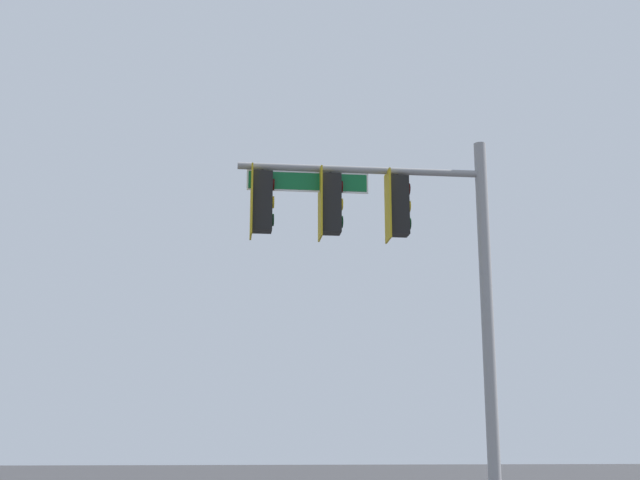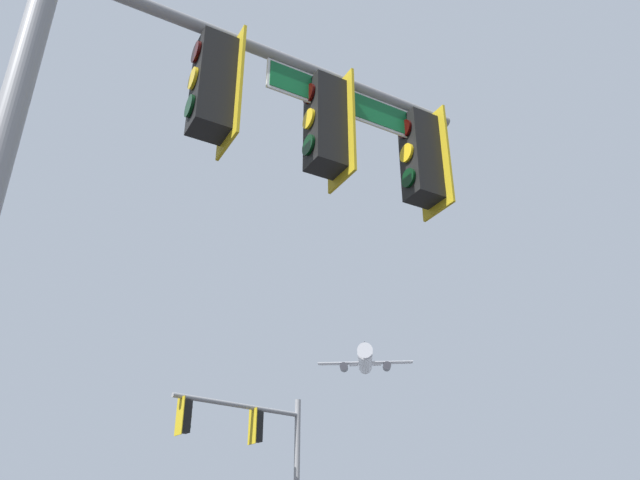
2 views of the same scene
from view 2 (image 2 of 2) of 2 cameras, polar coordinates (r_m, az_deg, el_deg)
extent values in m
cylinder|color=gray|center=(6.86, -3.79, 16.33)|extent=(4.41, 1.23, 0.13)
cube|color=gold|center=(6.28, -8.10, 13.26)|extent=(0.16, 0.51, 1.30)
cube|color=black|center=(6.23, -9.76, 13.76)|extent=(0.43, 0.40, 1.10)
cylinder|color=black|center=(6.64, -9.34, 17.75)|extent=(0.04, 0.04, 0.12)
cylinder|color=#340503|center=(6.41, -11.26, 16.50)|extent=(0.08, 0.22, 0.22)
cylinder|color=yellow|center=(6.19, -11.54, 14.28)|extent=(0.08, 0.22, 0.22)
cylinder|color=black|center=(5.98, -11.84, 11.90)|extent=(0.08, 0.22, 0.22)
cube|color=gold|center=(6.69, 1.94, 10.01)|extent=(0.16, 0.51, 1.30)
cube|color=black|center=(6.62, 0.51, 10.50)|extent=(0.43, 0.40, 1.10)
cylinder|color=black|center=(7.01, 0.49, 14.46)|extent=(0.04, 0.04, 0.12)
cylinder|color=#340503|center=(6.75, -1.02, 13.23)|extent=(0.08, 0.22, 0.22)
cylinder|color=yellow|center=(6.54, -1.04, 11.02)|extent=(0.08, 0.22, 0.22)
cylinder|color=black|center=(6.34, -1.07, 8.67)|extent=(0.08, 0.22, 0.22)
cube|color=gold|center=(7.30, 10.39, 6.98)|extent=(0.16, 0.51, 1.30)
cube|color=black|center=(7.20, 9.20, 7.42)|extent=(0.43, 0.40, 1.10)
cylinder|color=black|center=(7.56, 8.86, 11.23)|extent=(0.04, 0.04, 0.12)
cylinder|color=#340503|center=(7.29, 7.75, 10.02)|extent=(0.08, 0.22, 0.22)
cylinder|color=yellow|center=(7.09, 7.91, 7.89)|extent=(0.08, 0.22, 0.22)
cylinder|color=black|center=(6.91, 8.09, 5.65)|extent=(0.08, 0.22, 0.22)
cube|color=#0F602D|center=(7.04, 3.51, 12.11)|extent=(2.10, 0.57, 0.32)
cube|color=white|center=(7.04, 3.51, 12.11)|extent=(2.15, 0.57, 0.38)
cylinder|color=gray|center=(24.07, -7.39, -14.78)|extent=(5.44, 0.59, 0.17)
cube|color=gold|center=(24.27, -6.19, -16.56)|extent=(0.07, 0.52, 1.30)
cube|color=black|center=(24.37, -5.80, -16.62)|extent=(0.38, 0.35, 1.10)
cylinder|color=black|center=(24.49, -5.73, -15.22)|extent=(0.04, 0.04, 0.12)
cylinder|color=#340503|center=(24.54, -5.36, -15.93)|extent=(0.05, 0.22, 0.22)
cylinder|color=yellow|center=(24.48, -5.40, -16.68)|extent=(0.05, 0.22, 0.22)
cylinder|color=black|center=(24.42, -5.43, -17.44)|extent=(0.05, 0.22, 0.22)
cube|color=gold|center=(22.80, -12.70, -15.40)|extent=(0.07, 0.52, 1.30)
cube|color=black|center=(22.89, -12.27, -15.49)|extent=(0.38, 0.35, 1.10)
cylinder|color=black|center=(23.01, -12.11, -14.00)|extent=(0.04, 0.04, 0.12)
cylinder|color=#340503|center=(23.04, -11.73, -14.77)|extent=(0.05, 0.22, 0.22)
cylinder|color=yellow|center=(22.98, -11.81, -15.57)|extent=(0.05, 0.22, 0.22)
cylinder|color=black|center=(22.92, -11.89, -16.38)|extent=(0.05, 0.22, 0.22)
cylinder|color=silver|center=(140.79, 4.15, -10.88)|extent=(16.52, 15.50, 5.39)
cone|color=silver|center=(131.32, 4.13, -10.18)|extent=(5.53, 5.45, 3.67)
cone|color=silver|center=(150.27, 4.16, -11.48)|extent=(4.94, 4.87, 3.30)
cube|color=silver|center=(141.87, 4.16, -11.15)|extent=(16.66, 17.78, 0.57)
cube|color=silver|center=(149.86, 4.16, -11.34)|extent=(6.44, 6.78, 0.34)
cube|color=#3F3F47|center=(150.43, 4.11, -10.07)|extent=(2.14, 1.98, 4.41)
cylinder|color=#3F3F47|center=(141.09, 2.20, -11.55)|extent=(3.75, 3.64, 2.13)
cylinder|color=#3F3F47|center=(141.11, 6.13, -11.42)|extent=(3.75, 3.64, 2.13)
camera|label=1|loc=(20.42, -18.56, -27.12)|focal=50.00mm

